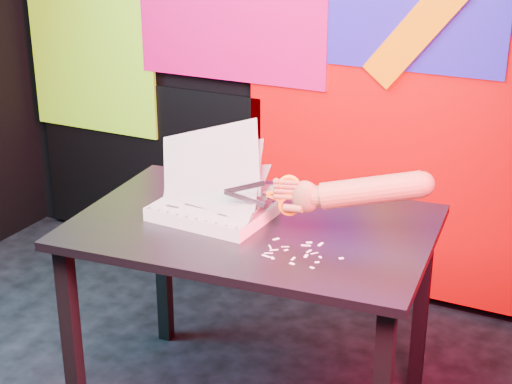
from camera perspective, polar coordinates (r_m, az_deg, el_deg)
The scene contains 7 objects.
room at distance 2.27m, azimuth -14.08°, elevation 9.53°, with size 3.01×3.01×2.71m.
backdrop at distance 3.54m, azimuth 2.70°, elevation 7.75°, with size 2.88×0.05×2.08m.
work_table at distance 2.64m, azimuth -0.19°, elevation -4.10°, with size 1.24×0.89×0.75m.
printout_stack at distance 2.63m, azimuth -3.21°, elevation -1.18°, with size 0.43×0.29×0.35m.
scissors at distance 2.48m, azimuth 2.03°, elevation -0.24°, with size 0.24×0.08×0.14m.
hand_forearm at distance 2.45m, azimuth 7.57°, elevation 0.05°, with size 0.47×0.18×0.16m.
paper_clippings at distance 2.40m, azimuth 2.99°, elevation -4.37°, with size 0.25×0.18×0.00m.
Camera 1 is at (1.45, -1.68, 1.79)m, focal length 55.00 mm.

